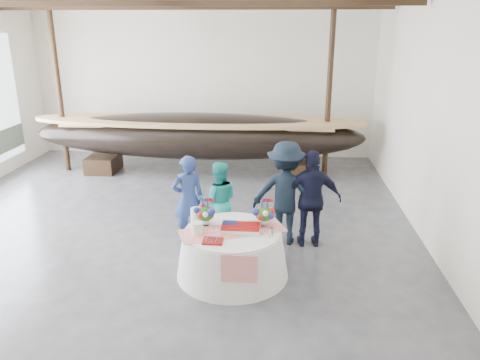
{
  "coord_description": "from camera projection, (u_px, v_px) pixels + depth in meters",
  "views": [
    {
      "loc": [
        2.29,
        -7.87,
        3.86
      ],
      "look_at": [
        1.6,
        0.19,
        1.14
      ],
      "focal_mm": 35.0,
      "sensor_mm": 36.0,
      "label": 1
    }
  ],
  "objects": [
    {
      "name": "floor",
      "position": [
        155.0,
        238.0,
        8.85
      ],
      "size": [
        10.0,
        12.0,
        0.01
      ],
      "primitive_type": "cube",
      "color": "#3D3D42",
      "rests_on": "ground"
    },
    {
      "name": "wall_back",
      "position": [
        203.0,
        80.0,
        13.8
      ],
      "size": [
        10.0,
        0.02,
        4.5
      ],
      "primitive_type": "cube",
      "color": "silver",
      "rests_on": "ground"
    },
    {
      "name": "wall_right",
      "position": [
        444.0,
        126.0,
        7.72
      ],
      "size": [
        0.02,
        12.0,
        4.5
      ],
      "primitive_type": "cube",
      "color": "silver",
      "rests_on": "ground"
    },
    {
      "name": "pavilion_structure",
      "position": [
        152.0,
        14.0,
        8.25
      ],
      "size": [
        9.8,
        11.76,
        4.5
      ],
      "color": "black",
      "rests_on": "ground"
    },
    {
      "name": "longboat_display",
      "position": [
        197.0,
        136.0,
        12.31
      ],
      "size": [
        8.74,
        1.75,
        1.64
      ],
      "color": "black",
      "rests_on": "ground"
    },
    {
      "name": "banquet_table",
      "position": [
        232.0,
        253.0,
        7.45
      ],
      "size": [
        1.79,
        1.79,
        0.77
      ],
      "color": "silver",
      "rests_on": "ground"
    },
    {
      "name": "tabletop_items",
      "position": [
        231.0,
        218.0,
        7.41
      ],
      "size": [
        1.74,
        1.13,
        0.4
      ],
      "color": "red",
      "rests_on": "banquet_table"
    },
    {
      "name": "guest_woman_blue",
      "position": [
        188.0,
        199.0,
        8.52
      ],
      "size": [
        0.71,
        0.62,
        1.64
      ],
      "primitive_type": "imported",
      "rotation": [
        0.0,
        0.0,
        3.61
      ],
      "color": "navy",
      "rests_on": "ground"
    },
    {
      "name": "guest_woman_teal",
      "position": [
        219.0,
        201.0,
        8.6
      ],
      "size": [
        0.81,
        0.68,
        1.5
      ],
      "primitive_type": "imported",
      "rotation": [
        0.0,
        0.0,
        3.3
      ],
      "color": "teal",
      "rests_on": "ground"
    },
    {
      "name": "guest_man_left",
      "position": [
        286.0,
        193.0,
        8.41
      ],
      "size": [
        1.32,
        0.88,
        1.9
      ],
      "primitive_type": "imported",
      "rotation": [
        0.0,
        0.0,
        2.99
      ],
      "color": "black",
      "rests_on": "ground"
    },
    {
      "name": "guest_man_right",
      "position": [
        312.0,
        199.0,
        8.3
      ],
      "size": [
        1.07,
        0.5,
        1.78
      ],
      "primitive_type": "imported",
      "rotation": [
        0.0,
        0.0,
        3.21
      ],
      "color": "black",
      "rests_on": "ground"
    }
  ]
}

